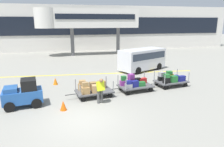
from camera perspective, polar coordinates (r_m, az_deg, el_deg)
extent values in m
plane|color=gray|center=(10.46, -8.13, -12.65)|extent=(120.00, 120.00, 0.00)
cube|color=yellow|center=(18.97, -7.97, -0.23)|extent=(20.82, 2.11, 0.01)
cube|color=silver|center=(35.33, -12.51, 12.20)|extent=(58.43, 2.40, 7.28)
cube|color=black|center=(34.07, -12.49, 12.75)|extent=(55.51, 0.12, 2.80)
cube|color=silver|center=(29.67, -4.66, 15.06)|extent=(12.01, 2.20, 2.60)
cylinder|color=silver|center=(29.38, -17.92, 14.45)|extent=(3.00, 3.00, 2.60)
cube|color=black|center=(28.55, -4.30, 15.50)|extent=(10.81, 0.08, 0.70)
cylinder|color=#59595B|center=(29.47, -10.96, 8.58)|extent=(0.50, 0.50, 3.84)
cylinder|color=#59595B|center=(30.48, 1.69, 9.01)|extent=(0.50, 0.50, 3.84)
cube|color=#2659A5|center=(12.67, -23.55, -5.74)|extent=(2.24, 1.40, 0.70)
cube|color=black|center=(12.47, -22.16, -2.78)|extent=(0.94, 1.10, 0.60)
cube|color=#225095|center=(12.57, -26.39, -3.95)|extent=(0.83, 1.03, 0.24)
cylinder|color=black|center=(13.33, -26.30, -6.68)|extent=(0.58, 0.26, 0.56)
cylinder|color=black|center=(12.35, -26.61, -8.33)|extent=(0.58, 0.26, 0.56)
cylinder|color=black|center=(13.27, -20.41, -6.17)|extent=(0.58, 0.26, 0.56)
cylinder|color=black|center=(12.29, -20.22, -7.78)|extent=(0.58, 0.26, 0.56)
cube|color=#4C4C4F|center=(13.25, -4.97, -4.94)|extent=(2.48, 1.73, 0.08)
cylinder|color=gray|center=(13.48, -10.13, -3.04)|extent=(0.06, 0.06, 0.70)
cylinder|color=gray|center=(12.28, -8.85, -4.71)|extent=(0.06, 0.06, 0.70)
cylinder|color=gray|center=(14.04, -1.65, -2.12)|extent=(0.06, 0.06, 0.70)
cylinder|color=gray|center=(12.89, 0.35, -3.62)|extent=(0.06, 0.06, 0.70)
cylinder|color=black|center=(13.66, -9.17, -5.38)|extent=(0.33, 0.15, 0.32)
cylinder|color=black|center=(12.57, -7.93, -7.09)|extent=(0.33, 0.15, 0.32)
cylinder|color=black|center=(14.11, -2.31, -4.55)|extent=(0.33, 0.15, 0.32)
cylinder|color=black|center=(13.06, -0.54, -6.12)|extent=(0.33, 0.15, 0.32)
cylinder|color=#333333|center=(12.93, -11.36, -5.77)|extent=(0.70, 0.15, 0.05)
cube|color=#A87F4C|center=(13.31, -8.22, -3.74)|extent=(0.55, 0.48, 0.46)
cube|color=#A87F4C|center=(12.74, -7.41, -4.59)|extent=(0.52, 0.53, 0.43)
cube|color=olive|center=(13.42, -5.18, -3.42)|extent=(0.53, 0.43, 0.49)
cube|color=tan|center=(12.86, -4.68, -4.24)|extent=(0.42, 0.44, 0.47)
cube|color=#9E7A4C|center=(13.67, -2.89, -3.04)|extent=(0.51, 0.48, 0.49)
cube|color=#A87F4C|center=(13.21, -8.27, -2.35)|extent=(0.45, 0.38, 0.21)
cube|color=#9E7A4C|center=(12.63, -7.46, -3.06)|extent=(0.42, 0.36, 0.28)
cube|color=#4C4C4F|center=(14.36, 6.56, -3.45)|extent=(2.48, 1.73, 0.08)
cylinder|color=gray|center=(14.35, 1.66, -1.75)|extent=(0.06, 0.06, 0.70)
cylinder|color=gray|center=(13.23, 3.89, -3.17)|extent=(0.06, 0.06, 0.70)
cylinder|color=gray|center=(15.30, 8.94, -0.91)|extent=(0.06, 0.06, 0.70)
cylinder|color=gray|center=(14.25, 11.58, -2.15)|extent=(0.06, 0.06, 0.70)
cylinder|color=black|center=(14.56, 2.42, -3.95)|extent=(0.33, 0.15, 0.32)
cylinder|color=black|center=(13.55, 4.51, -5.40)|extent=(0.33, 0.15, 0.32)
cylinder|color=black|center=(15.32, 8.32, -3.15)|extent=(0.33, 0.15, 0.32)
cylinder|color=black|center=(14.36, 10.70, -4.45)|extent=(0.33, 0.15, 0.32)
cylinder|color=#333333|center=(13.74, 1.03, -4.27)|extent=(0.70, 0.15, 0.05)
cube|color=#8C338C|center=(14.25, 3.24, -2.63)|extent=(0.50, 0.38, 0.34)
cube|color=#99999E|center=(13.68, 4.62, -3.48)|extent=(0.46, 0.34, 0.29)
cube|color=#8C338C|center=(14.43, 5.30, -2.29)|extent=(0.47, 0.36, 0.42)
cube|color=navy|center=(13.95, 6.29, -2.87)|extent=(0.55, 0.41, 0.43)
cube|color=black|center=(14.63, 6.83, -2.08)|extent=(0.61, 0.32, 0.43)
cube|color=#236B2D|center=(14.21, 8.07, -2.88)|extent=(0.55, 0.31, 0.31)
cube|color=red|center=(14.86, 8.49, -1.99)|extent=(0.62, 0.40, 0.38)
cube|color=#236B2D|center=(14.16, 3.25, -1.33)|extent=(0.37, 0.29, 0.33)
cube|color=navy|center=(13.61, 4.64, -2.46)|extent=(0.37, 0.34, 0.22)
cube|color=#8C338C|center=(14.32, 5.33, -0.82)|extent=(0.48, 0.45, 0.34)
cube|color=#4C4C4F|center=(15.97, 16.07, -2.11)|extent=(2.48, 1.73, 0.08)
cylinder|color=gray|center=(15.76, 11.70, -0.58)|extent=(0.06, 0.06, 0.70)
cylinder|color=gray|center=(14.75, 14.45, -1.77)|extent=(0.06, 0.06, 0.70)
cylinder|color=gray|center=(17.00, 17.66, 0.12)|extent=(0.06, 0.06, 0.70)
cylinder|color=gray|center=(16.07, 20.55, -0.92)|extent=(0.06, 0.06, 0.70)
cylinder|color=black|center=(15.99, 12.27, -2.60)|extent=(0.33, 0.15, 0.32)
cylinder|color=black|center=(15.07, 14.80, -3.79)|extent=(0.33, 0.15, 0.32)
cylinder|color=black|center=(16.99, 17.10, -1.91)|extent=(0.33, 0.15, 0.32)
cylinder|color=black|center=(16.13, 19.74, -2.98)|extent=(0.33, 0.15, 0.32)
cylinder|color=#333333|center=(15.12, 11.57, -2.83)|extent=(0.70, 0.15, 0.05)
cube|color=black|center=(15.83, 13.55, -1.34)|extent=(0.50, 0.30, 0.32)
cube|color=black|center=(15.24, 14.91, -1.82)|extent=(0.55, 0.42, 0.42)
cube|color=orange|center=(16.16, 15.56, -0.91)|extent=(0.61, 0.36, 0.45)
cube|color=#236B2D|center=(15.63, 16.82, -1.47)|extent=(0.49, 0.38, 0.47)
cube|color=navy|center=(16.50, 17.22, -0.98)|extent=(0.53, 0.46, 0.30)
cube|color=navy|center=(16.09, 18.76, -1.31)|extent=(0.58, 0.37, 0.40)
cube|color=#99999E|center=(15.74, 13.62, -0.20)|extent=(0.49, 0.44, 0.33)
cube|color=#236B2D|center=(15.16, 14.99, -0.62)|extent=(0.39, 0.36, 0.24)
cube|color=#236B2D|center=(16.08, 15.64, 0.25)|extent=(0.42, 0.38, 0.22)
cylinder|color=#4C4C4C|center=(12.17, -3.80, -6.45)|extent=(0.16, 0.16, 0.82)
cylinder|color=#4C4C4C|center=(12.24, -2.94, -6.31)|extent=(0.16, 0.16, 0.82)
cube|color=#D1E51E|center=(11.89, -3.23, -3.48)|extent=(0.49, 0.50, 0.61)
sphere|color=#8C6647|center=(11.68, -3.02, -1.93)|extent=(0.22, 0.22, 0.22)
cube|color=silver|center=(20.41, 8.40, 4.06)|extent=(5.15, 3.75, 1.90)
cube|color=#2D3847|center=(20.34, 8.44, 5.17)|extent=(4.82, 3.63, 0.64)
cylinder|color=black|center=(18.92, 7.14, 0.81)|extent=(0.72, 0.51, 0.68)
cylinder|color=black|center=(21.11, 12.83, 1.96)|extent=(0.72, 0.51, 0.68)
cone|color=orange|center=(16.30, -15.49, -2.04)|extent=(0.36, 0.36, 0.55)
cone|color=#EA590F|center=(11.59, -13.39, -8.63)|extent=(0.36, 0.36, 0.55)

